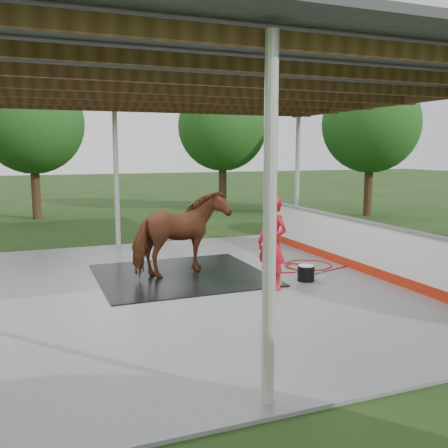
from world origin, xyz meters
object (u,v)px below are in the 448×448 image
object	(u,v)px
dasher_board	(357,246)
handler	(272,243)
horse	(181,233)
wash_bucket	(306,273)

from	to	relation	value
dasher_board	handler	size ratio (longest dim) A/B	4.38
horse	wash_bucket	size ratio (longest dim) A/B	5.98
horse	dasher_board	bearing A→B (deg)	-121.79
dasher_board	wash_bucket	world-z (taller)	dasher_board
handler	wash_bucket	distance (m)	1.22
handler	wash_bucket	size ratio (longest dim) A/B	5.14
dasher_board	horse	xyz separation A→B (m)	(-3.89, 0.89, 0.38)
horse	wash_bucket	distance (m)	2.76
horse	handler	bearing A→B (deg)	-159.09
handler	dasher_board	bearing A→B (deg)	82.87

